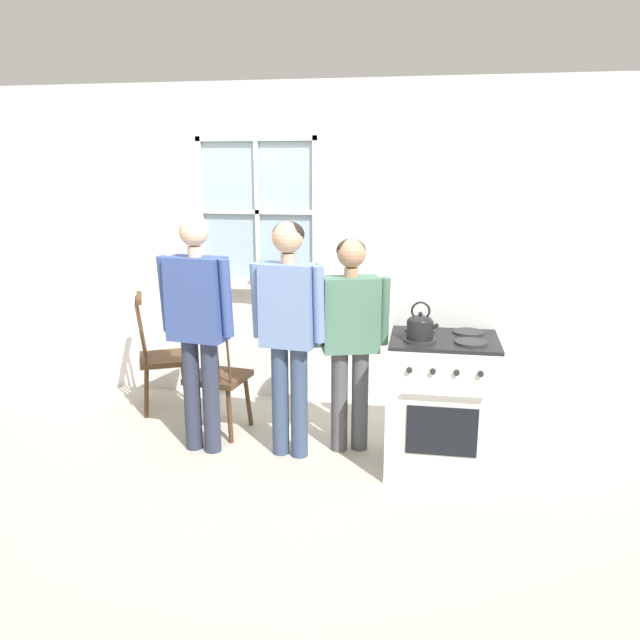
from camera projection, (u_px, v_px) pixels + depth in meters
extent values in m
plane|color=#B2AD9E|center=(275.00, 467.00, 4.29)|extent=(16.00, 16.00, 0.00)
cube|color=white|center=(85.00, 242.00, 5.66)|extent=(2.22, 0.06, 2.70)
cube|color=white|center=(509.00, 251.00, 5.05)|extent=(3.14, 0.06, 2.70)
cube|color=white|center=(261.00, 339.00, 5.59)|extent=(1.04, 0.06, 1.02)
cube|color=white|center=(255.00, 108.00, 5.12)|extent=(1.04, 0.06, 0.43)
cube|color=silver|center=(257.00, 287.00, 5.39)|extent=(1.10, 0.10, 0.03)
cube|color=#9EB7C6|center=(258.00, 212.00, 5.33)|extent=(0.98, 0.01, 1.19)
cube|color=silver|center=(257.00, 212.00, 5.30)|extent=(0.04, 0.02, 1.25)
cube|color=silver|center=(257.00, 212.00, 5.30)|extent=(1.04, 0.02, 0.04)
cube|color=silver|center=(201.00, 211.00, 5.38)|extent=(0.04, 0.03, 1.25)
cube|color=silver|center=(315.00, 213.00, 5.22)|extent=(0.04, 0.03, 1.25)
cube|color=silver|center=(255.00, 138.00, 5.16)|extent=(1.04, 0.03, 0.04)
cube|color=silver|center=(259.00, 282.00, 5.44)|extent=(1.04, 0.03, 0.04)
cube|color=#4C331E|center=(218.00, 377.00, 4.80)|extent=(0.48, 0.46, 0.04)
cylinder|color=#4C331E|center=(248.00, 401.00, 4.95)|extent=(0.07, 0.07, 0.42)
cylinder|color=#4C331E|center=(210.00, 396.00, 5.05)|extent=(0.07, 0.07, 0.42)
cylinder|color=#4C331E|center=(230.00, 415.00, 4.65)|extent=(0.07, 0.07, 0.42)
cylinder|color=#4C331E|center=(190.00, 410.00, 4.76)|extent=(0.07, 0.07, 0.42)
cylinder|color=#4C331E|center=(228.00, 353.00, 4.52)|extent=(0.03, 0.07, 0.52)
cylinder|color=#4C331E|center=(217.00, 352.00, 4.55)|extent=(0.03, 0.07, 0.52)
cylinder|color=#4C331E|center=(206.00, 351.00, 4.58)|extent=(0.03, 0.07, 0.52)
cylinder|color=#4C331E|center=(195.00, 350.00, 4.61)|extent=(0.03, 0.07, 0.52)
cylinder|color=#4C331E|center=(184.00, 349.00, 4.64)|extent=(0.03, 0.07, 0.52)
cube|color=#4C331E|center=(204.00, 315.00, 4.52)|extent=(0.38, 0.10, 0.04)
cube|color=#4C331E|center=(164.00, 359.00, 5.27)|extent=(0.54, 0.55, 0.04)
cylinder|color=#4C331E|center=(186.00, 389.00, 5.20)|extent=(0.09, 0.06, 0.42)
cylinder|color=#4C331E|center=(184.00, 377.00, 5.52)|extent=(0.06, 0.09, 0.42)
cylinder|color=#4C331E|center=(147.00, 393.00, 5.12)|extent=(0.06, 0.09, 0.42)
cylinder|color=#4C331E|center=(146.00, 380.00, 5.44)|extent=(0.09, 0.06, 0.42)
cylinder|color=#4C331E|center=(141.00, 336.00, 4.99)|extent=(0.07, 0.05, 0.52)
cylinder|color=#4C331E|center=(141.00, 333.00, 5.08)|extent=(0.07, 0.05, 0.52)
cylinder|color=#4C331E|center=(141.00, 330.00, 5.16)|extent=(0.07, 0.05, 0.52)
cylinder|color=#4C331E|center=(141.00, 328.00, 5.24)|extent=(0.07, 0.05, 0.52)
cylinder|color=#4C331E|center=(141.00, 325.00, 5.33)|extent=(0.07, 0.05, 0.52)
cube|color=#4C331E|center=(139.00, 298.00, 5.09)|extent=(0.20, 0.36, 0.04)
cylinder|color=#2D3347|center=(192.00, 394.00, 4.50)|extent=(0.12, 0.12, 0.83)
cylinder|color=#2D3347|center=(211.00, 397.00, 4.45)|extent=(0.12, 0.12, 0.83)
cube|color=#384C8E|center=(197.00, 299.00, 4.31)|extent=(0.43, 0.27, 0.59)
cylinder|color=#384C8E|center=(165.00, 294.00, 4.36)|extent=(0.09, 0.12, 0.54)
cylinder|color=#384C8E|center=(226.00, 298.00, 4.21)|extent=(0.09, 0.12, 0.54)
cylinder|color=beige|center=(195.00, 252.00, 4.23)|extent=(0.10, 0.10, 0.07)
sphere|color=beige|center=(194.00, 232.00, 4.20)|extent=(0.20, 0.20, 0.20)
ellipsoid|color=silver|center=(195.00, 229.00, 4.21)|extent=(0.20, 0.20, 0.16)
cylinder|color=#384766|center=(280.00, 400.00, 4.42)|extent=(0.12, 0.12, 0.81)
cylinder|color=#384766|center=(299.00, 402.00, 4.38)|extent=(0.12, 0.12, 0.81)
cube|color=#6B84B7|center=(288.00, 305.00, 4.24)|extent=(0.39, 0.26, 0.57)
cylinder|color=#6B84B7|center=(257.00, 301.00, 4.28)|extent=(0.09, 0.12, 0.53)
cylinder|color=#6B84B7|center=(319.00, 305.00, 4.15)|extent=(0.09, 0.12, 0.53)
cylinder|color=tan|center=(288.00, 258.00, 4.16)|extent=(0.10, 0.10, 0.07)
sphere|color=tan|center=(288.00, 237.00, 4.13)|extent=(0.21, 0.21, 0.21)
ellipsoid|color=black|center=(288.00, 234.00, 4.14)|extent=(0.22, 0.22, 0.17)
cylinder|color=#4C4C51|center=(339.00, 401.00, 4.48)|extent=(0.12, 0.12, 0.75)
cylinder|color=#4C4C51|center=(360.00, 400.00, 4.50)|extent=(0.12, 0.12, 0.75)
cube|color=#4C7560|center=(351.00, 314.00, 4.34)|extent=(0.43, 0.31, 0.53)
cylinder|color=#4C7560|center=(318.00, 313.00, 4.29)|extent=(0.10, 0.13, 0.49)
cylinder|color=#4C7560|center=(384.00, 311.00, 4.34)|extent=(0.10, 0.13, 0.49)
cylinder|color=tan|center=(351.00, 272.00, 4.27)|extent=(0.10, 0.10, 0.06)
sphere|color=tan|center=(351.00, 253.00, 4.24)|extent=(0.20, 0.20, 0.20)
ellipsoid|color=#332319|center=(351.00, 250.00, 4.25)|extent=(0.20, 0.20, 0.16)
cube|color=white|center=(441.00, 405.00, 4.21)|extent=(0.72, 0.64, 0.90)
cube|color=black|center=(444.00, 339.00, 4.10)|extent=(0.70, 0.61, 0.02)
cylinder|color=#2D2D30|center=(419.00, 340.00, 4.00)|extent=(0.20, 0.20, 0.02)
cylinder|color=#2D2D30|center=(471.00, 343.00, 3.95)|extent=(0.20, 0.20, 0.02)
cylinder|color=#2D2D30|center=(420.00, 330.00, 4.25)|extent=(0.20, 0.20, 0.02)
cylinder|color=#2D2D30|center=(468.00, 332.00, 4.19)|extent=(0.20, 0.20, 0.02)
cube|color=white|center=(444.00, 315.00, 4.36)|extent=(0.72, 0.06, 0.16)
cube|color=black|center=(442.00, 432.00, 3.91)|extent=(0.44, 0.01, 0.32)
cylinder|color=silver|center=(444.00, 395.00, 3.83)|extent=(0.50, 0.02, 0.02)
cylinder|color=#232326|center=(409.00, 370.00, 3.85)|extent=(0.04, 0.02, 0.04)
cylinder|color=#232326|center=(433.00, 371.00, 3.82)|extent=(0.04, 0.02, 0.04)
cylinder|color=#232326|center=(457.00, 373.00, 3.80)|extent=(0.04, 0.02, 0.04)
cylinder|color=#232326|center=(481.00, 374.00, 3.78)|extent=(0.04, 0.02, 0.04)
cylinder|color=black|center=(420.00, 330.00, 3.99)|extent=(0.17, 0.17, 0.12)
ellipsoid|color=black|center=(420.00, 321.00, 3.97)|extent=(0.16, 0.16, 0.07)
sphere|color=black|center=(421.00, 314.00, 3.96)|extent=(0.03, 0.03, 0.03)
cylinder|color=black|center=(433.00, 328.00, 3.97)|extent=(0.08, 0.03, 0.07)
torus|color=black|center=(421.00, 311.00, 3.96)|extent=(0.12, 0.01, 0.12)
cylinder|color=beige|center=(259.00, 279.00, 5.36)|extent=(0.13, 0.13, 0.11)
cylinder|color=#33261C|center=(259.00, 273.00, 5.35)|extent=(0.12, 0.12, 0.01)
cone|color=#286033|center=(261.00, 265.00, 5.34)|extent=(0.05, 0.04, 0.13)
cone|color=#286033|center=(259.00, 269.00, 5.36)|extent=(0.04, 0.05, 0.06)
cone|color=#286033|center=(257.00, 265.00, 5.34)|extent=(0.07, 0.04, 0.13)
cone|color=#286033|center=(257.00, 269.00, 5.33)|extent=(0.04, 0.04, 0.07)
cone|color=#286033|center=(260.00, 268.00, 5.32)|extent=(0.05, 0.05, 0.10)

